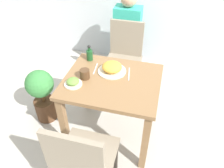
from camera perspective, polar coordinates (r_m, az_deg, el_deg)
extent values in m
plane|color=#B7B2A8|center=(2.44, 0.00, -12.47)|extent=(16.00, 16.00, 0.00)
cube|color=olive|center=(1.94, 0.00, 0.74)|extent=(0.85, 0.72, 0.04)
cube|color=olive|center=(2.10, -12.37, -10.58)|extent=(0.06, 0.06, 0.69)
cube|color=olive|center=(1.95, 8.62, -15.04)|extent=(0.06, 0.06, 0.69)
cube|color=olive|center=(2.49, -6.50, -0.25)|extent=(0.06, 0.06, 0.69)
cube|color=olive|center=(2.37, 10.75, -3.19)|extent=(0.06, 0.06, 0.69)
cube|color=gray|center=(1.75, -6.47, -18.05)|extent=(0.42, 0.42, 0.04)
cube|color=gray|center=(1.45, -9.91, -18.89)|extent=(0.40, 0.04, 0.44)
cylinder|color=black|center=(2.00, 1.00, -18.77)|extent=(0.03, 0.03, 0.43)
cylinder|color=black|center=(2.08, -9.08, -16.38)|extent=(0.03, 0.03, 0.43)
cube|color=gray|center=(2.64, 2.76, 5.35)|extent=(0.42, 0.42, 0.04)
cube|color=gray|center=(2.69, 3.84, 11.81)|extent=(0.40, 0.04, 0.44)
cylinder|color=black|center=(2.68, -2.00, -0.35)|extent=(0.03, 0.03, 0.43)
cylinder|color=black|center=(2.62, 5.57, -1.64)|extent=(0.03, 0.03, 0.43)
cylinder|color=black|center=(2.95, -0.01, 3.91)|extent=(0.03, 0.03, 0.43)
cylinder|color=black|center=(2.90, 6.88, 2.83)|extent=(0.03, 0.03, 0.43)
cylinder|color=beige|center=(2.03, -0.02, 3.43)|extent=(0.26, 0.26, 0.01)
ellipsoid|color=gold|center=(2.00, -0.02, 4.49)|extent=(0.18, 0.18, 0.08)
cylinder|color=beige|center=(1.90, -10.10, 0.00)|extent=(0.15, 0.15, 0.01)
ellipsoid|color=olive|center=(1.88, -10.19, 0.69)|extent=(0.11, 0.11, 0.05)
cylinder|color=#4C331E|center=(1.94, -7.13, 2.61)|extent=(0.09, 0.09, 0.09)
cylinder|color=#194C23|center=(2.18, -5.87, 7.48)|extent=(0.06, 0.06, 0.10)
cylinder|color=#194C23|center=(2.15, -5.98, 8.99)|extent=(0.03, 0.03, 0.03)
sphere|color=black|center=(2.13, -6.03, 9.68)|extent=(0.03, 0.03, 0.03)
cube|color=silver|center=(2.07, -4.35, 4.01)|extent=(0.03, 0.18, 0.00)
cube|color=silver|center=(2.00, 4.45, 2.65)|extent=(0.04, 0.19, 0.00)
cylinder|color=#51331E|center=(2.61, -16.85, -6.17)|extent=(0.23, 0.23, 0.26)
cylinder|color=brown|center=(2.50, -17.57, -3.37)|extent=(0.04, 0.04, 0.09)
sphere|color=#387F3D|center=(2.38, -18.44, 0.05)|extent=(0.29, 0.29, 0.29)
cube|color=#2D3347|center=(3.16, 3.68, 6.60)|extent=(0.28, 0.20, 0.45)
cube|color=#33B299|center=(2.93, 4.07, 14.64)|extent=(0.34, 0.22, 0.52)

